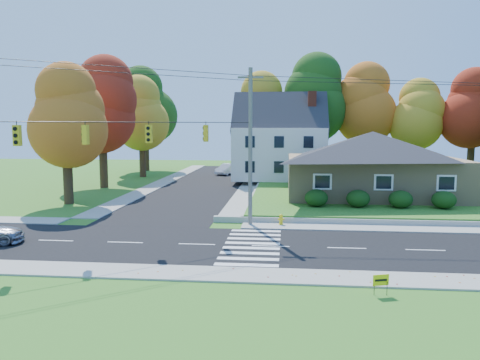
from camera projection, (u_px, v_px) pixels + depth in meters
The scene contains 22 objects.
ground at pixel (271, 246), 24.93m from camera, with size 120.00×120.00×0.00m, color #3D7923.
road_main at pixel (271, 246), 24.93m from camera, with size 90.00×8.00×0.02m, color black.
road_cross at pixel (206, 184), 51.41m from camera, with size 8.00×44.00×0.02m, color black.
sidewalk_north at pixel (273, 226), 29.87m from camera, with size 90.00×2.00×0.08m, color #9C9A90.
sidewalk_south at pixel (266, 276), 19.99m from camera, with size 90.00×2.00×0.08m, color #9C9A90.
lawn at pixel (415, 190), 44.37m from camera, with size 30.00×30.00×0.50m, color #3D7923.
ranch_house at pixel (372, 163), 39.57m from camera, with size 14.60×10.60×5.40m.
colonial_house at pixel (280, 142), 52.06m from camera, with size 10.40×8.40×9.60m.
hedge_row at pixel (379, 199), 33.74m from camera, with size 10.70×1.70×1.27m.
traffic_infrastructure at pixel (269, 149), 25.68m from camera, with size 38.10×10.66×10.00m.
tree_lot_0 at pixel (264, 110), 57.75m from camera, with size 6.72×6.72×12.51m.
tree_lot_1 at pixel (314, 98), 56.01m from camera, with size 7.84×7.84×14.60m.
tree_lot_2 at pixel (364, 104), 56.49m from camera, with size 7.28×7.28×13.56m.
tree_lot_3 at pixel (417, 115), 55.06m from camera, with size 6.16×6.16×11.47m.
tree_lot_4 at pixel (473, 108), 53.40m from camera, with size 6.72×6.72×12.51m.
tree_west_0 at pixel (65, 116), 37.63m from camera, with size 6.16×6.16×11.47m.
tree_west_1 at pixel (101, 105), 47.46m from camera, with size 7.28×7.28×13.56m.
tree_west_2 at pixel (142, 114), 57.32m from camera, with size 6.72×6.72×12.51m.
tree_west_3 at pixel (145, 106), 65.27m from camera, with size 7.84×7.84×14.60m.
white_car at pixel (227, 169), 60.85m from camera, with size 1.46×4.20×1.38m, color silver.
fire_hydrant at pixel (281, 220), 30.07m from camera, with size 0.43×0.34×0.76m.
yard_sign at pixel (381, 281), 17.75m from camera, with size 0.63×0.21×0.81m.
Camera 1 is at (0.80, -24.38, 6.46)m, focal length 35.00 mm.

